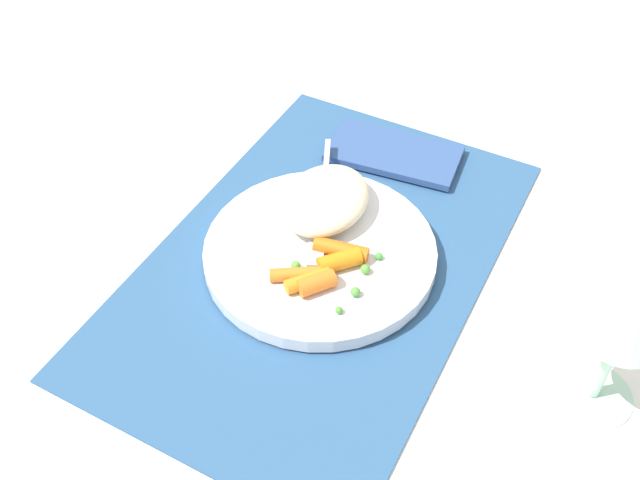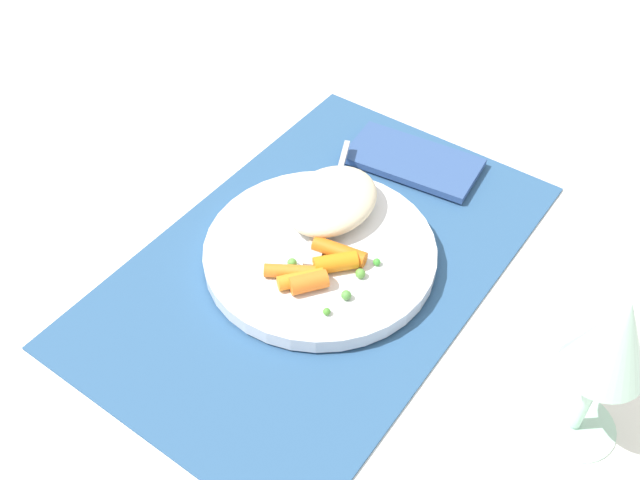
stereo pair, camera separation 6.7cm
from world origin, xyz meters
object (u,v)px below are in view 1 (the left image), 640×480
object	(u,v)px
wine_glass	(632,311)
napkin	(397,154)
carrot_portion	(323,269)
plate	(320,253)
rice_mound	(325,200)
fork	(322,213)

from	to	relation	value
wine_glass	napkin	xyz separation A→B (m)	(-0.21, -0.27, -0.10)
carrot_portion	wine_glass	world-z (taller)	wine_glass
plate	carrot_portion	size ratio (longest dim) A/B	2.89
rice_mound	napkin	size ratio (longest dim) A/B	0.74
napkin	rice_mound	bearing A→B (deg)	-9.85
wine_glass	napkin	distance (m)	0.36
plate	fork	bearing A→B (deg)	-155.26
plate	carrot_portion	distance (m)	0.04
rice_mound	carrot_portion	bearing A→B (deg)	26.96
napkin	wine_glass	bearing A→B (deg)	52.78
plate	wine_glass	distance (m)	0.30
carrot_portion	napkin	world-z (taller)	carrot_portion
plate	carrot_portion	world-z (taller)	carrot_portion
fork	wine_glass	bearing A→B (deg)	77.04
rice_mound	wine_glass	bearing A→B (deg)	76.10
rice_mound	carrot_portion	world-z (taller)	rice_mound
plate	wine_glass	size ratio (longest dim) A/B	1.43
napkin	carrot_portion	bearing A→B (deg)	4.18
fork	wine_glass	xyz separation A→B (m)	(0.07, 0.30, 0.09)
fork	napkin	world-z (taller)	fork
carrot_portion	fork	distance (m)	0.08
wine_glass	plate	bearing A→B (deg)	-95.57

